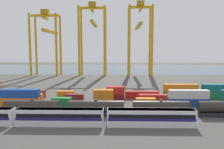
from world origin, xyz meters
TOP-DOWN VIEW (x-y plane):
  - ground_plane at (0.00, 40.00)m, footprint 420.00×420.00m
  - harbour_water at (0.00, 143.84)m, footprint 400.00×110.00m
  - passenger_train at (2.18, -21.08)m, footprint 62.06×3.14m
  - freight_tank_row at (26.92, -12.94)m, footprint 83.31×2.93m
  - shipping_container_2 at (-15.04, -2.76)m, footprint 12.10×2.44m
  - shipping_container_3 at (-15.04, -2.76)m, footprint 12.10×2.44m
  - shipping_container_4 at (-1.95, -2.76)m, footprint 6.04×2.44m
  - shipping_container_5 at (11.13, -2.76)m, footprint 6.04×2.44m
  - shipping_container_6 at (11.13, -2.76)m, footprint 6.04×2.44m
  - shipping_container_7 at (24.22, -2.76)m, footprint 6.04×2.44m
  - shipping_container_8 at (37.30, -2.76)m, footprint 12.10×2.44m
  - shipping_container_9 at (37.30, -2.76)m, footprint 12.10×2.44m
  - shipping_container_13 at (-12.92, 3.18)m, footprint 6.04×2.44m
  - shipping_container_14 at (0.94, 3.18)m, footprint 6.04×2.44m
  - shipping_container_15 at (14.80, 3.18)m, footprint 6.04×2.44m
  - shipping_container_16 at (14.80, 3.18)m, footprint 6.04×2.44m
  - shipping_container_17 at (28.65, 3.18)m, footprint 12.10×2.44m
  - shipping_container_20 at (-17.11, 9.12)m, footprint 12.10×2.44m
  - shipping_container_21 at (-3.29, 9.12)m, footprint 6.04×2.44m
  - shipping_container_22 at (10.53, 9.12)m, footprint 6.04×2.44m
  - shipping_container_23 at (24.34, 9.12)m, footprint 12.10×2.44m
  - shipping_container_24 at (38.16, 9.12)m, footprint 12.10×2.44m
  - shipping_container_25 at (38.16, 9.12)m, footprint 12.10×2.44m
  - shipping_container_26 at (51.98, 9.12)m, footprint 12.10×2.44m
  - shipping_container_27 at (51.98, 9.12)m, footprint 12.10×2.44m
  - gantry_crane_west at (-34.13, 88.28)m, footprint 19.27×37.07m
  - gantry_crane_central at (-1.64, 87.99)m, footprint 18.71×35.84m
  - gantry_crane_east at (30.85, 88.76)m, footprint 16.64×40.77m

SIDE VIEW (x-z plane):
  - ground_plane at x=0.00m, z-range 0.00..0.00m
  - harbour_water at x=0.00m, z-range 0.00..0.01m
  - shipping_container_2 at x=-15.04m, z-range 0.00..2.60m
  - shipping_container_4 at x=-1.95m, z-range 0.00..2.60m
  - shipping_container_5 at x=11.13m, z-range 0.00..2.60m
  - shipping_container_7 at x=24.22m, z-range 0.00..2.60m
  - shipping_container_8 at x=37.30m, z-range 0.00..2.60m
  - shipping_container_13 at x=-12.92m, z-range 0.00..2.60m
  - shipping_container_14 at x=0.94m, z-range 0.00..2.60m
  - shipping_container_15 at x=14.80m, z-range 0.00..2.60m
  - shipping_container_17 at x=28.65m, z-range 0.00..2.60m
  - shipping_container_20 at x=-17.11m, z-range 0.00..2.60m
  - shipping_container_21 at x=-3.29m, z-range 0.00..2.60m
  - shipping_container_22 at x=10.53m, z-range 0.00..2.60m
  - shipping_container_23 at x=24.34m, z-range 0.00..2.60m
  - shipping_container_24 at x=38.16m, z-range 0.00..2.60m
  - shipping_container_26 at x=51.98m, z-range 0.00..2.60m
  - freight_tank_row at x=26.92m, z-range -0.12..4.27m
  - passenger_train at x=2.18m, z-range 0.19..4.09m
  - shipping_container_3 at x=-15.04m, z-range 2.60..5.20m
  - shipping_container_6 at x=11.13m, z-range 2.60..5.20m
  - shipping_container_9 at x=37.30m, z-range 2.60..5.20m
  - shipping_container_16 at x=14.80m, z-range 2.60..5.20m
  - shipping_container_25 at x=38.16m, z-range 2.60..5.20m
  - shipping_container_27 at x=51.98m, z-range 2.60..5.20m
  - gantry_crane_west at x=-34.13m, z-range 4.66..49.54m
  - gantry_crane_east at x=30.85m, z-range 5.01..55.14m
  - gantry_crane_central at x=-1.64m, z-range 5.28..54.99m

